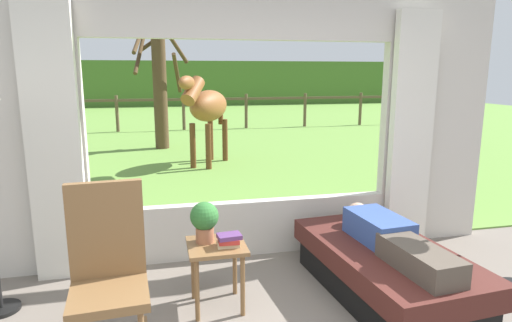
{
  "coord_description": "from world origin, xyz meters",
  "views": [
    {
      "loc": [
        -0.82,
        -1.83,
        1.81
      ],
      "look_at": [
        0.0,
        1.8,
        1.05
      ],
      "focal_mm": 30.68,
      "sensor_mm": 36.0,
      "label": 1
    }
  ],
  "objects_px": {
    "potted_plant": "(205,219)",
    "recliner_sofa": "(385,270)",
    "rocking_chair": "(108,272)",
    "horse": "(207,107)",
    "reclining_person": "(390,237)",
    "book_stack": "(229,240)",
    "side_table": "(217,256)",
    "pasture_tree": "(160,86)"
  },
  "relations": [
    {
      "from": "rocking_chair",
      "to": "potted_plant",
      "type": "bearing_deg",
      "value": 28.77
    },
    {
      "from": "potted_plant",
      "to": "pasture_tree",
      "type": "relative_size",
      "value": 0.11
    },
    {
      "from": "potted_plant",
      "to": "book_stack",
      "type": "bearing_deg",
      "value": -36.48
    },
    {
      "from": "side_table",
      "to": "horse",
      "type": "bearing_deg",
      "value": 84.1
    },
    {
      "from": "rocking_chair",
      "to": "horse",
      "type": "relative_size",
      "value": 0.65
    },
    {
      "from": "book_stack",
      "to": "horse",
      "type": "distance_m",
      "value": 5.38
    },
    {
      "from": "recliner_sofa",
      "to": "rocking_chair",
      "type": "bearing_deg",
      "value": -178.13
    },
    {
      "from": "side_table",
      "to": "horse",
      "type": "xyz_separation_m",
      "value": [
        0.54,
        5.27,
        0.73
      ]
    },
    {
      "from": "recliner_sofa",
      "to": "side_table",
      "type": "height_order",
      "value": "side_table"
    },
    {
      "from": "recliner_sofa",
      "to": "pasture_tree",
      "type": "xyz_separation_m",
      "value": [
        -1.67,
        7.56,
        1.26
      ]
    },
    {
      "from": "recliner_sofa",
      "to": "horse",
      "type": "xyz_separation_m",
      "value": [
        -0.82,
        5.39,
        0.94
      ]
    },
    {
      "from": "rocking_chair",
      "to": "book_stack",
      "type": "distance_m",
      "value": 0.89
    },
    {
      "from": "book_stack",
      "to": "pasture_tree",
      "type": "relative_size",
      "value": 0.06
    },
    {
      "from": "rocking_chair",
      "to": "potted_plant",
      "type": "height_order",
      "value": "rocking_chair"
    },
    {
      "from": "potted_plant",
      "to": "pasture_tree",
      "type": "height_order",
      "value": "pasture_tree"
    },
    {
      "from": "reclining_person",
      "to": "potted_plant",
      "type": "xyz_separation_m",
      "value": [
        -1.45,
        0.23,
        0.18
      ]
    },
    {
      "from": "side_table",
      "to": "book_stack",
      "type": "distance_m",
      "value": 0.18
    },
    {
      "from": "recliner_sofa",
      "to": "rocking_chair",
      "type": "relative_size",
      "value": 1.58
    },
    {
      "from": "side_table",
      "to": "pasture_tree",
      "type": "height_order",
      "value": "pasture_tree"
    },
    {
      "from": "side_table",
      "to": "pasture_tree",
      "type": "relative_size",
      "value": 0.17
    },
    {
      "from": "side_table",
      "to": "horse",
      "type": "relative_size",
      "value": 0.3
    },
    {
      "from": "reclining_person",
      "to": "pasture_tree",
      "type": "xyz_separation_m",
      "value": [
        -1.67,
        7.61,
        0.96
      ]
    },
    {
      "from": "reclining_person",
      "to": "rocking_chair",
      "type": "bearing_deg",
      "value": -179.46
    },
    {
      "from": "potted_plant",
      "to": "recliner_sofa",
      "type": "bearing_deg",
      "value": -7.14
    },
    {
      "from": "side_table",
      "to": "horse",
      "type": "height_order",
      "value": "horse"
    },
    {
      "from": "potted_plant",
      "to": "book_stack",
      "type": "distance_m",
      "value": 0.25
    },
    {
      "from": "reclining_person",
      "to": "recliner_sofa",
      "type": "bearing_deg",
      "value": 85.08
    },
    {
      "from": "recliner_sofa",
      "to": "pasture_tree",
      "type": "bearing_deg",
      "value": 97.56
    },
    {
      "from": "rocking_chair",
      "to": "potted_plant",
      "type": "xyz_separation_m",
      "value": [
        0.67,
        0.43,
        0.16
      ]
    },
    {
      "from": "side_table",
      "to": "book_stack",
      "type": "xyz_separation_m",
      "value": [
        0.09,
        -0.06,
        0.14
      ]
    },
    {
      "from": "pasture_tree",
      "to": "reclining_person",
      "type": "bearing_deg",
      "value": -77.59
    },
    {
      "from": "horse",
      "to": "pasture_tree",
      "type": "bearing_deg",
      "value": -38.21
    },
    {
      "from": "book_stack",
      "to": "horse",
      "type": "relative_size",
      "value": 0.11
    },
    {
      "from": "side_table",
      "to": "potted_plant",
      "type": "height_order",
      "value": "potted_plant"
    },
    {
      "from": "rocking_chair",
      "to": "recliner_sofa",
      "type": "bearing_deg",
      "value": 2.63
    },
    {
      "from": "potted_plant",
      "to": "horse",
      "type": "height_order",
      "value": "horse"
    },
    {
      "from": "book_stack",
      "to": "pasture_tree",
      "type": "distance_m",
      "value": 7.57
    },
    {
      "from": "side_table",
      "to": "potted_plant",
      "type": "xyz_separation_m",
      "value": [
        -0.08,
        0.06,
        0.28
      ]
    },
    {
      "from": "reclining_person",
      "to": "horse",
      "type": "relative_size",
      "value": 0.83
    },
    {
      "from": "book_stack",
      "to": "horse",
      "type": "bearing_deg",
      "value": 85.08
    },
    {
      "from": "recliner_sofa",
      "to": "potted_plant",
      "type": "height_order",
      "value": "potted_plant"
    },
    {
      "from": "rocking_chair",
      "to": "side_table",
      "type": "bearing_deg",
      "value": 22.33
    }
  ]
}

